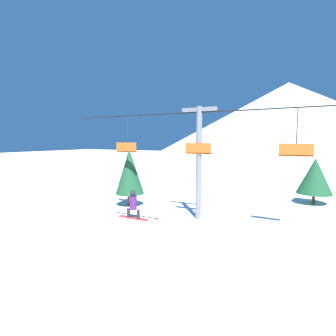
{
  "coord_description": "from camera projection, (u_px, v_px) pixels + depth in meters",
  "views": [
    {
      "loc": [
        4.91,
        -6.99,
        5.39
      ],
      "look_at": [
        -1.47,
        5.35,
        3.91
      ],
      "focal_mm": 28.0,
      "sensor_mm": 36.0,
      "label": 1
    }
  ],
  "objects": [
    {
      "name": "ground_plane",
      "position": [
        135.0,
        298.0,
        8.99
      ],
      "size": [
        220.0,
        220.0,
        0.0
      ],
      "primitive_type": "plane",
      "color": "white"
    },
    {
      "name": "mountain_ridge",
      "position": [
        287.0,
        121.0,
        80.47
      ],
      "size": [
        85.78,
        85.78,
        22.81
      ],
      "color": "silver",
      "rests_on": "ground_plane"
    },
    {
      "name": "snow_ramp",
      "position": [
        109.0,
        255.0,
        9.94
      ],
      "size": [
        2.19,
        3.81,
        2.11
      ],
      "color": "white",
      "rests_on": "ground_plane"
    },
    {
      "name": "snowboarder",
      "position": [
        133.0,
        205.0,
        10.95
      ],
      "size": [
        1.41,
        0.3,
        1.2
      ],
      "color": "#B22D2D",
      "rests_on": "snow_ramp"
    },
    {
      "name": "chairlift",
      "position": [
        199.0,
        152.0,
        17.56
      ],
      "size": [
        20.69,
        0.44,
        7.62
      ],
      "color": "slate",
      "rests_on": "ground_plane"
    },
    {
      "name": "pine_tree_near",
      "position": [
        130.0,
        171.0,
        21.46
      ],
      "size": [
        2.33,
        2.33,
        4.73
      ],
      "color": "#4C3823",
      "rests_on": "ground_plane"
    },
    {
      "name": "pine_tree_far",
      "position": [
        315.0,
        176.0,
        22.08
      ],
      "size": [
        2.81,
        2.81,
        3.92
      ],
      "color": "#4C3823",
      "rests_on": "ground_plane"
    }
  ]
}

